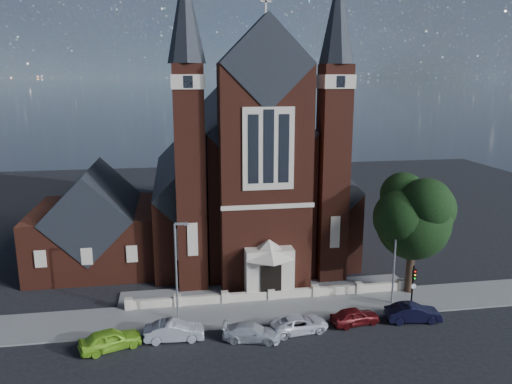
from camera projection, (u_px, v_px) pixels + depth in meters
ground at (255, 265)px, 51.45m from camera, size 120.00×120.00×0.00m
pavement_strip at (275, 310)px, 41.36m from camera, size 60.00×5.00×0.12m
forecourt_paving at (267, 290)px, 45.20m from camera, size 26.00×3.00×0.14m
forecourt_wall at (271, 300)px, 43.28m from camera, size 24.00×0.40×0.90m
church at (244, 173)px, 57.26m from camera, size 20.01×34.90×29.20m
parish_hall at (96, 226)px, 50.89m from camera, size 12.00×12.20×10.24m
street_tree at (416, 219)px, 42.97m from camera, size 6.40×6.60×10.70m
street_lamp_left at (177, 266)px, 38.59m from camera, size 1.16×0.22×8.09m
street_lamp_right at (396, 253)px, 41.46m from camera, size 1.16×0.22×8.09m
traffic_signal at (413, 282)px, 40.54m from camera, size 0.28×0.42×4.00m
car_lime_van at (110, 339)px, 35.31m from camera, size 4.69×3.11×1.48m
car_silver_a at (174, 331)px, 36.54m from camera, size 4.38×1.64×1.43m
car_silver_b at (252, 332)px, 36.51m from camera, size 4.58×2.78×1.24m
car_white_suv at (299, 324)px, 37.78m from camera, size 4.67×2.57×1.24m
car_dark_red at (355, 316)px, 38.89m from camera, size 4.12×2.18×1.33m
car_navy at (413, 313)px, 39.34m from camera, size 4.46×1.93×1.43m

